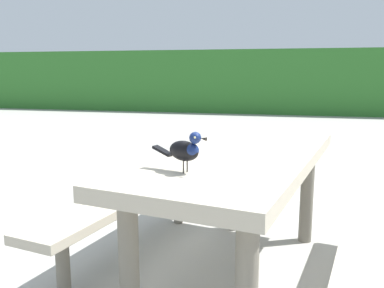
# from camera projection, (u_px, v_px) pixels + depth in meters

# --- Properties ---
(ground_plane) EXTENTS (60.00, 60.00, 0.00)m
(ground_plane) POSITION_uv_depth(u_px,v_px,m) (269.00, 260.00, 2.58)
(ground_plane) COLOR #A3A099
(hedge_wall) EXTENTS (28.00, 2.24, 1.78)m
(hedge_wall) POSITION_uv_depth(u_px,v_px,m) (288.00, 81.00, 12.01)
(hedge_wall) COLOR #2D6B28
(hedge_wall) RESTS_ON ground
(picnic_table_foreground) EXTENTS (1.98, 2.00, 0.74)m
(picnic_table_foreground) POSITION_uv_depth(u_px,v_px,m) (239.00, 185.00, 2.26)
(picnic_table_foreground) COLOR #B2A893
(picnic_table_foreground) RESTS_ON ground
(bird_grackle) EXTENTS (0.27, 0.14, 0.18)m
(bird_grackle) POSITION_uv_depth(u_px,v_px,m) (186.00, 150.00, 1.76)
(bird_grackle) COLOR black
(bird_grackle) RESTS_ON picnic_table_foreground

